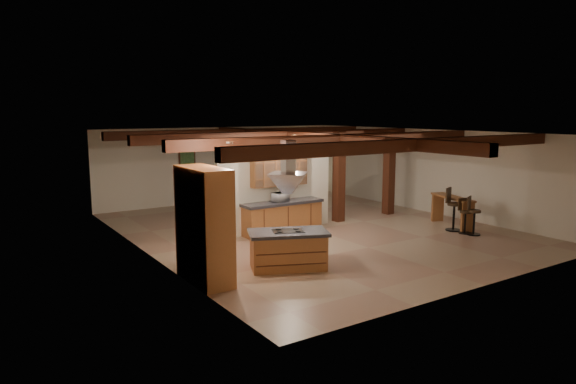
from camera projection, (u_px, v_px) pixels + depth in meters
name	position (u px, v px, depth m)	size (l,w,h in m)	color
ground	(312.00, 229.00, 15.42)	(12.00, 12.00, 0.00)	tan
room_walls	(313.00, 171.00, 15.14)	(12.00, 12.00, 12.00)	silver
ceiling_beams	(313.00, 137.00, 14.99)	(10.00, 12.00, 0.28)	#401D10
timber_posts	(365.00, 165.00, 16.91)	(2.50, 0.30, 2.90)	#401D10
partition_wall	(275.00, 194.00, 15.11)	(3.80, 0.18, 2.20)	silver
pantry_cabinet	(204.00, 225.00, 10.55)	(0.67, 1.60, 2.40)	#A05933
back_counter	(283.00, 217.00, 14.89)	(2.50, 0.66, 0.94)	#A05933
upper_display_cabinet	(279.00, 169.00, 14.84)	(1.80, 0.36, 0.95)	#A05933
range_hood	(288.00, 191.00, 11.35)	(1.10, 1.10, 1.40)	silver
back_windows	(283.00, 159.00, 21.60)	(2.70, 0.07, 1.70)	#401D10
framed_art	(187.00, 160.00, 19.23)	(0.65, 0.05, 0.85)	#401D10
recessed_cans	(275.00, 139.00, 12.00)	(3.16, 2.46, 0.03)	silver
kitchen_island	(288.00, 249.00, 11.56)	(1.99, 1.55, 0.88)	#A05933
dining_table	(249.00, 203.00, 17.88)	(1.88, 1.05, 0.66)	#422310
sofa	(282.00, 193.00, 20.65)	(1.84, 0.72, 0.54)	black
microwave	(280.00, 197.00, 14.76)	(0.47, 0.32, 0.26)	#B6B6BB
bar_counter	(452.00, 206.00, 15.73)	(0.97, 1.83, 0.93)	#A05933
side_table	(318.00, 187.00, 22.00)	(0.44, 0.44, 0.55)	#401D10
table_lamp	(318.00, 175.00, 21.91)	(0.31, 0.31, 0.36)	black
bar_stool_a	(473.00, 216.00, 14.67)	(0.42, 0.43, 1.11)	black
bar_stool_b	(465.00, 216.00, 14.87)	(0.35, 0.37, 1.01)	black
bar_stool_c	(453.00, 209.00, 15.19)	(0.48, 0.49, 1.28)	black
dining_chairs	(249.00, 195.00, 17.83)	(2.46, 2.46, 1.25)	#401D10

